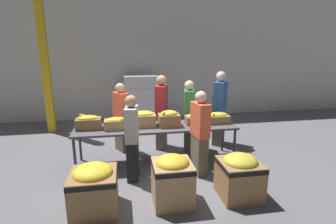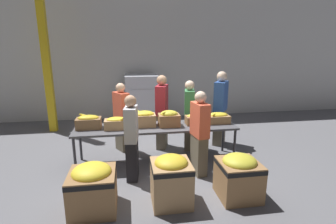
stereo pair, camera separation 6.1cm
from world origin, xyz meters
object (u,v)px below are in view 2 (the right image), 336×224
(banana_box_5, at_px, (218,118))
(volunteer_1, at_px, (132,139))
(banana_box_4, at_px, (196,119))
(volunteer_5, at_px, (162,113))
(banana_box_2, at_px, (144,118))
(donation_bin_0, at_px, (93,186))
(donation_bin_1, at_px, (171,178))
(banana_box_1, at_px, (116,123))
(volunteer_3, at_px, (199,134))
(support_pillar, at_px, (46,58))
(pallet_stack_0, at_px, (142,99))
(banana_box_3, at_px, (169,118))
(banana_box_0, at_px, (88,122))
(volunteer_2, at_px, (220,109))
(donation_bin_2, at_px, (239,175))
(volunteer_4, at_px, (122,118))
(pallet_stack_1, at_px, (146,106))
(volunteer_0, at_px, (189,116))
(sorting_table, at_px, (156,129))

(banana_box_5, distance_m, volunteer_1, 1.92)
(banana_box_4, xyz_separation_m, volunteer_5, (-0.61, 0.72, -0.03))
(banana_box_2, height_order, donation_bin_0, banana_box_2)
(donation_bin_1, bearing_deg, banana_box_1, 119.52)
(banana_box_1, relative_size, banana_box_4, 1.02)
(banana_box_4, distance_m, volunteer_3, 0.69)
(support_pillar, distance_m, pallet_stack_0, 2.83)
(banana_box_3, bearing_deg, volunteer_5, 92.93)
(donation_bin_1, bearing_deg, volunteer_5, 85.74)
(banana_box_0, relative_size, donation_bin_0, 0.66)
(banana_box_5, relative_size, volunteer_2, 0.26)
(banana_box_1, bearing_deg, donation_bin_2, -37.70)
(banana_box_2, bearing_deg, banana_box_0, 179.29)
(volunteer_4, xyz_separation_m, donation_bin_0, (-0.39, -2.21, -0.39))
(pallet_stack_1, bearing_deg, banana_box_5, -65.13)
(banana_box_0, distance_m, volunteer_2, 2.98)
(volunteer_0, bearing_deg, donation_bin_2, 19.94)
(banana_box_2, xyz_separation_m, banana_box_3, (0.48, -0.07, 0.00))
(sorting_table, bearing_deg, donation_bin_2, -53.37)
(support_pillar, relative_size, pallet_stack_1, 3.64)
(volunteer_2, distance_m, volunteer_4, 2.28)
(banana_box_0, bearing_deg, support_pillar, 118.76)
(pallet_stack_0, xyz_separation_m, pallet_stack_1, (0.12, -0.07, -0.18))
(banana_box_4, distance_m, donation_bin_2, 1.62)
(banana_box_4, bearing_deg, donation_bin_1, -117.14)
(volunteer_2, bearing_deg, donation_bin_0, -16.58)
(sorting_table, distance_m, volunteer_0, 1.00)
(banana_box_1, distance_m, donation_bin_2, 2.42)
(volunteer_1, xyz_separation_m, donation_bin_1, (0.55, -0.85, -0.35))
(banana_box_1, relative_size, donation_bin_1, 0.59)
(volunteer_5, bearing_deg, banana_box_1, -33.70)
(pallet_stack_1, bearing_deg, sorting_table, -90.13)
(volunteer_5, relative_size, donation_bin_2, 2.39)
(sorting_table, bearing_deg, banana_box_5, 2.61)
(donation_bin_1, bearing_deg, volunteer_1, 122.84)
(banana_box_2, relative_size, donation_bin_1, 0.57)
(volunteer_5, xyz_separation_m, pallet_stack_0, (-0.33, 2.14, -0.11))
(volunteer_1, bearing_deg, banana_box_5, -61.00)
(banana_box_3, distance_m, pallet_stack_0, 2.93)
(banana_box_5, distance_m, donation_bin_1, 2.03)
(pallet_stack_0, bearing_deg, banana_box_3, -82.75)
(donation_bin_0, xyz_separation_m, donation_bin_2, (2.18, 0.00, -0.00))
(banana_box_3, xyz_separation_m, support_pillar, (-2.86, 2.46, 1.09))
(banana_box_1, relative_size, banana_box_2, 1.03)
(volunteer_1, xyz_separation_m, donation_bin_0, (-0.58, -0.85, -0.38))
(donation_bin_1, bearing_deg, volunteer_4, 108.30)
(volunteer_5, bearing_deg, donation_bin_1, 13.19)
(banana_box_3, relative_size, support_pillar, 0.10)
(volunteer_0, height_order, donation_bin_2, volunteer_0)
(volunteer_3, height_order, volunteer_5, volunteer_5)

